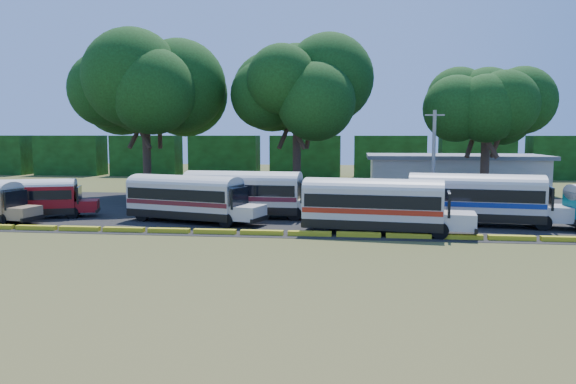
# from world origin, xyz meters

# --- Properties ---
(ground) EXTENTS (160.00, 160.00, 0.00)m
(ground) POSITION_xyz_m (0.00, 0.00, 0.00)
(ground) COLOR #354717
(ground) RESTS_ON ground
(asphalt_strip) EXTENTS (64.00, 24.00, 0.02)m
(asphalt_strip) POSITION_xyz_m (1.00, 12.00, 0.01)
(asphalt_strip) COLOR black
(asphalt_strip) RESTS_ON ground
(curb) EXTENTS (53.70, 0.45, 0.30)m
(curb) POSITION_xyz_m (-0.00, 1.00, 0.15)
(curb) COLOR gold
(curb) RESTS_ON ground
(terminal_building) EXTENTS (19.00, 9.00, 4.00)m
(terminal_building) POSITION_xyz_m (18.00, 30.00, 2.03)
(terminal_building) COLOR silver
(terminal_building) RESTS_ON ground
(treeline_backdrop) EXTENTS (130.00, 4.00, 6.00)m
(treeline_backdrop) POSITION_xyz_m (0.00, 48.00, 3.00)
(treeline_backdrop) COLOR black
(treeline_backdrop) RESTS_ON ground
(bus_red) EXTENTS (9.13, 5.09, 2.93)m
(bus_red) POSITION_xyz_m (-16.98, 5.68, 1.68)
(bus_red) COLOR black
(bus_red) RESTS_ON ground
(bus_cream_west) EXTENTS (10.50, 5.26, 3.36)m
(bus_cream_west) POSITION_xyz_m (-4.60, 5.38, 1.90)
(bus_cream_west) COLOR black
(bus_cream_west) RESTS_ON ground
(bus_cream_east) EXTENTS (10.80, 3.28, 3.51)m
(bus_cream_east) POSITION_xyz_m (-0.90, 8.18, 1.98)
(bus_cream_east) COLOR black
(bus_cream_east) RESTS_ON ground
(bus_white_red) EXTENTS (10.87, 3.91, 3.49)m
(bus_white_red) POSITION_xyz_m (8.60, 2.42, 1.98)
(bus_white_red) COLOR black
(bus_white_red) RESTS_ON ground
(bus_white_blue) EXTENTS (11.13, 4.22, 3.57)m
(bus_white_blue) POSITION_xyz_m (15.67, 6.40, 2.02)
(bus_white_blue) COLOR black
(bus_white_blue) RESTS_ON ground
(tree_west) EXTENTS (12.48, 12.48, 15.40)m
(tree_west) POSITION_xyz_m (-13.07, 19.79, 10.80)
(tree_west) COLOR #3A261D
(tree_west) RESTS_ON ground
(tree_center) EXTENTS (11.19, 11.19, 14.90)m
(tree_center) POSITION_xyz_m (1.54, 21.33, 10.75)
(tree_center) COLOR #3A261D
(tree_center) RESTS_ON ground
(tree_east) EXTENTS (8.45, 8.45, 12.34)m
(tree_east) POSITION_xyz_m (19.12, 20.56, 9.17)
(tree_east) COLOR #3A261D
(tree_east) RESTS_ON ground
(utility_pole) EXTENTS (1.60, 0.30, 8.24)m
(utility_pole) POSITION_xyz_m (13.70, 14.80, 4.23)
(utility_pole) COLOR gray
(utility_pole) RESTS_ON ground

